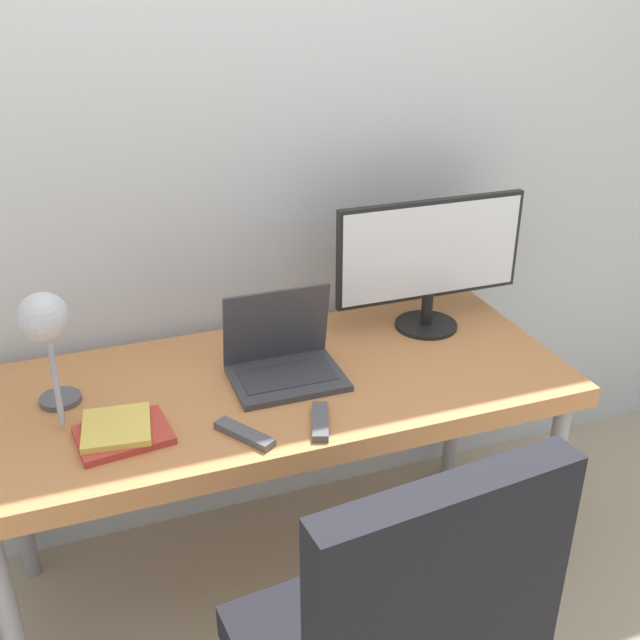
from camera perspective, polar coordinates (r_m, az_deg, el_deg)
wall_back at (r=2.27m, az=-6.81°, el=13.03°), size 8.00×0.05×2.60m
desk at (r=2.14m, az=-3.25°, el=-5.94°), size 1.64×0.70×0.74m
laptop at (r=2.09m, az=-2.80°, el=-3.05°), size 0.31×0.23×0.24m
monitor at (r=2.32m, az=8.39°, el=4.76°), size 0.61×0.20×0.42m
desk_lamp at (r=1.87m, az=-20.19°, el=-0.57°), size 0.12×0.25×0.37m
book_stack at (r=1.92m, az=-14.94°, el=-8.23°), size 0.24×0.21×0.04m
tv_remote at (r=1.90m, az=0.01°, el=-7.74°), size 0.09×0.16×0.02m
media_remote at (r=1.87m, az=-5.79°, el=-8.63°), size 0.13×0.16×0.02m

